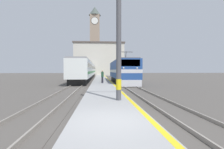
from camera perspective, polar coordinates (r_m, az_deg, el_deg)
The scene contains 10 objects.
ground_plane at distance 35.93m, azimuth -3.52°, elevation -1.87°, with size 200.00×200.00×0.00m, color #514C47.
platform at distance 30.93m, azimuth -3.40°, elevation -2.09°, with size 2.93×140.00×0.34m.
rail_track_near at distance 31.15m, azimuth 2.54°, elevation -2.31°, with size 2.84×140.00×0.16m.
rail_track_far at distance 31.07m, azimuth -9.56°, elevation -2.34°, with size 2.83×140.00×0.16m.
locomotive_train at distance 28.02m, azimuth 3.29°, elevation 1.02°, with size 2.92×15.20×4.61m.
passenger_train at distance 44.40m, azimuth -7.95°, elevation 1.35°, with size 2.92×45.23×3.74m.
catenary_mast at distance 10.11m, azimuth 2.74°, elevation 12.61°, with size 2.86×0.31×7.41m.
person_on_platform at distance 23.29m, azimuth -3.16°, elevation -0.58°, with size 0.34×0.34×1.72m.
clock_tower at distance 78.02m, azimuth -5.62°, elevation 11.45°, with size 5.14×5.14×29.65m.
station_building at distance 69.70m, azimuth -4.24°, elevation 4.97°, with size 19.55×9.80×12.78m.
Camera 1 is at (-0.44, -5.87, 2.03)m, focal length 28.00 mm.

